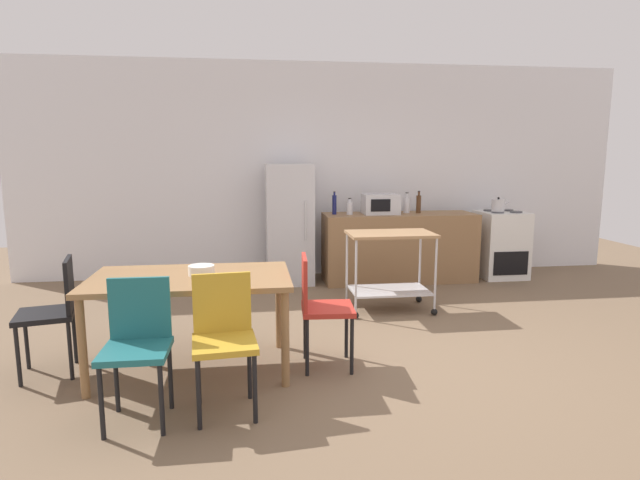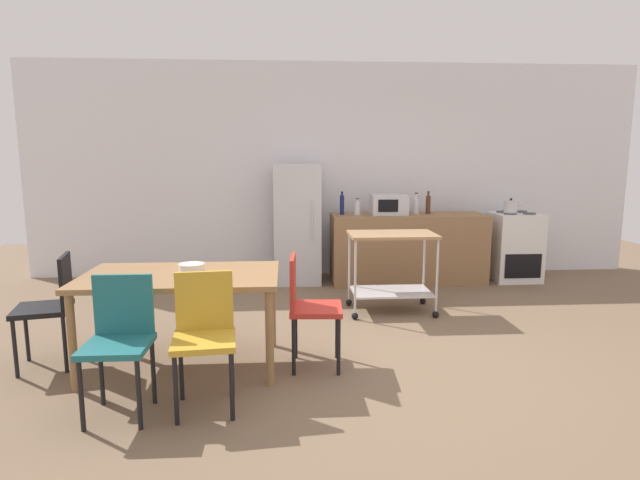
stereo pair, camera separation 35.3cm
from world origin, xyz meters
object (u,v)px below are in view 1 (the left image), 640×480
object	(u,v)px
chair_teal	(137,340)
microwave	(380,204)
bottle_wine	(419,204)
chair_black	(54,308)
refrigerator	(289,224)
bottle_olive_oil	(350,208)
fruit_bowl	(201,270)
kitchen_cart	(390,258)
kettle	(498,205)
chair_mustard	(224,333)
stove_oven	(501,244)
chair_red	(319,303)
bottle_hot_sauce	(407,205)
bottle_sesame_oil	(334,204)
dining_table	(191,286)

from	to	relation	value
chair_teal	microwave	bearing A→B (deg)	54.82
chair_teal	bottle_wine	world-z (taller)	bottle_wine
chair_black	microwave	distance (m)	4.10
refrigerator	bottle_olive_oil	size ratio (longest dim) A/B	7.24
bottle_olive_oil	fruit_bowl	bearing A→B (deg)	-122.44
chair_black	kitchen_cart	bearing A→B (deg)	100.45
bottle_olive_oil	bottle_wine	size ratio (longest dim) A/B	0.73
kitchen_cart	kettle	world-z (taller)	kettle
chair_mustard	stove_oven	world-z (taller)	stove_oven
bottle_olive_oil	stove_oven	bearing A→B (deg)	1.08
chair_black	fruit_bowl	xyz separation A→B (m)	(1.10, -0.06, 0.27)
stove_oven	fruit_bowl	xyz separation A→B (m)	(-3.78, -2.65, 0.34)
bottle_olive_oil	bottle_wine	bearing A→B (deg)	3.61
chair_red	refrigerator	size ratio (longest dim) A/B	0.57
bottle_olive_oil	fruit_bowl	world-z (taller)	bottle_olive_oil
stove_oven	refrigerator	distance (m)	2.92
kitchen_cart	microwave	size ratio (longest dim) A/B	1.98
bottle_hot_sauce	fruit_bowl	world-z (taller)	bottle_hot_sauce
chair_mustard	kettle	distance (m)	4.77
bottle_sesame_oil	kettle	size ratio (longest dim) A/B	1.25
dining_table	chair_mustard	bearing A→B (deg)	-67.78
refrigerator	chair_red	bearing A→B (deg)	-89.71
refrigerator	bottle_sesame_oil	size ratio (longest dim) A/B	5.19
refrigerator	microwave	xyz separation A→B (m)	(1.18, -0.11, 0.25)
kitchen_cart	bottle_sesame_oil	bearing A→B (deg)	106.11
fruit_bowl	microwave	bearing A→B (deg)	51.71
chair_mustard	chair_teal	bearing A→B (deg)	-179.67
chair_mustard	bottle_wine	size ratio (longest dim) A/B	3.02
chair_red	chair_mustard	xyz separation A→B (m)	(-0.71, -0.60, 0.00)
chair_mustard	bottle_hot_sauce	xyz separation A→B (m)	(2.25, 3.38, 0.49)
refrigerator	bottle_olive_oil	bearing A→B (deg)	-8.90
chair_black	bottle_hot_sauce	xyz separation A→B (m)	(3.55, 2.63, 0.49)
bottle_hot_sauce	bottle_olive_oil	bearing A→B (deg)	-173.92
microwave	fruit_bowl	world-z (taller)	microwave
refrigerator	kettle	distance (m)	2.80
microwave	kettle	distance (m)	1.60
stove_oven	fruit_bowl	distance (m)	4.63
chair_red	chair_black	world-z (taller)	same
stove_oven	microwave	distance (m)	1.81
stove_oven	bottle_wine	distance (m)	1.31
bottle_sesame_oil	microwave	size ratio (longest dim) A/B	0.65
chair_teal	fruit_bowl	xyz separation A→B (m)	(0.33, 0.74, 0.27)
chair_mustard	bottle_wine	distance (m)	4.16
bottle_hot_sauce	bottle_wine	world-z (taller)	bottle_wine
chair_black	kitchen_cart	distance (m)	3.21
bottle_hot_sauce	bottle_sesame_oil	bearing A→B (deg)	-177.51
stove_oven	kettle	xyz separation A→B (m)	(-0.12, -0.10, 0.55)
refrigerator	kitchen_cart	xyz separation A→B (m)	(0.96, -1.41, -0.20)
chair_black	fruit_bowl	bearing A→B (deg)	74.23
kitchen_cart	kettle	distance (m)	2.24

